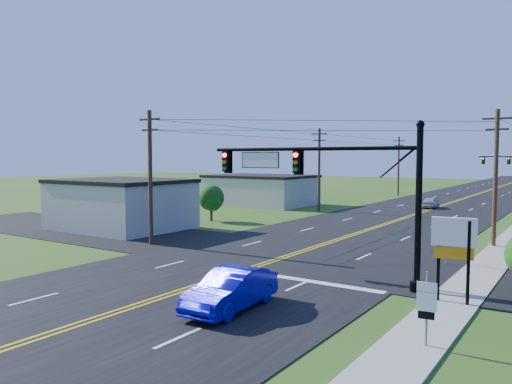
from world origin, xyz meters
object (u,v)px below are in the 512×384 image
Objects in this scene: route_sign at (427,304)px; signal_mast_main at (325,181)px; stop_sign at (446,235)px; blue_car at (231,290)px.

signal_mast_main is at bearing 128.23° from route_sign.
route_sign is 13.08m from stop_sign.
blue_car is (-0.75, -6.56, -3.98)m from signal_mast_main.
signal_mast_main reaches higher than blue_car.
blue_car is 1.95× the size of route_sign.
blue_car is at bearing 174.15° from route_sign.
stop_sign is (4.16, 6.55, -3.11)m from signal_mast_main.
blue_car is 7.32m from route_sign.
stop_sign is at bearing 92.66° from route_sign.
signal_mast_main reaches higher than stop_sign.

